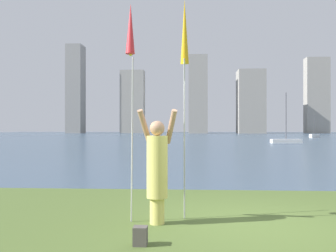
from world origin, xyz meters
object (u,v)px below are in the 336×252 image
(person, at_px, (157,167))
(kite_flag_right, at_px, (185,37))
(bag, at_px, (140,236))
(kite_flag_left, at_px, (131,36))
(sailboat_3, at_px, (314,136))
(sailboat_5, at_px, (286,140))

(person, height_order, kite_flag_right, kite_flag_right)
(person, distance_m, bag, 1.48)
(kite_flag_left, bearing_deg, kite_flag_right, 31.84)
(kite_flag_right, xyz_separation_m, bag, (-0.61, -1.80, -3.26))
(sailboat_3, relative_size, sailboat_5, 0.68)
(person, height_order, bag, person)
(kite_flag_left, bearing_deg, sailboat_5, 71.49)
(kite_flag_left, relative_size, kite_flag_right, 0.94)
(kite_flag_left, bearing_deg, sailboat_3, 68.88)
(bag, height_order, sailboat_5, sailboat_5)
(kite_flag_right, distance_m, sailboat_5, 34.32)
(person, distance_m, sailboat_3, 57.26)
(person, xyz_separation_m, sailboat_5, (10.65, 33.23, -0.68))
(bag, relative_size, sailboat_3, 0.07)
(kite_flag_left, xyz_separation_m, sailboat_5, (11.12, 33.22, -2.98))
(kite_flag_right, distance_m, sailboat_3, 56.62)
(person, height_order, sailboat_5, sailboat_5)
(person, bearing_deg, kite_flag_left, 178.35)
(person, xyz_separation_m, sailboat_3, (20.22, 53.57, -0.67))
(person, distance_m, kite_flag_left, 2.35)
(kite_flag_right, height_order, sailboat_3, kite_flag_right)
(kite_flag_right, xyz_separation_m, sailboat_3, (19.75, 52.98, -3.08))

